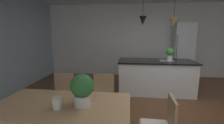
# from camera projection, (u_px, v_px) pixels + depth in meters

# --- Properties ---
(ground_plane) EXTENTS (10.00, 8.40, 0.04)m
(ground_plane) POSITION_uv_depth(u_px,v_px,m) (175.00, 120.00, 3.03)
(ground_plane) COLOR brown
(wall_back_kitchen) EXTENTS (10.00, 0.12, 2.70)m
(wall_back_kitchen) POSITION_uv_depth(u_px,v_px,m) (153.00, 41.00, 5.97)
(wall_back_kitchen) COLOR silver
(wall_back_kitchen) RESTS_ON ground_plane
(dining_table) EXTENTS (1.75, 0.93, 0.72)m
(dining_table) POSITION_uv_depth(u_px,v_px,m) (62.00, 108.00, 2.05)
(dining_table) COLOR tan
(dining_table) RESTS_ON ground_plane
(chair_far_right) EXTENTS (0.41, 0.41, 0.87)m
(chair_far_right) POSITION_uv_depth(u_px,v_px,m) (103.00, 98.00, 2.85)
(chair_far_right) COLOR #A87F56
(chair_far_right) RESTS_ON ground_plane
(chair_far_left) EXTENTS (0.41, 0.41, 0.87)m
(chair_far_left) POSITION_uv_depth(u_px,v_px,m) (62.00, 96.00, 2.94)
(chair_far_left) COLOR #A87F56
(chair_far_left) RESTS_ON ground_plane
(kitchen_island) EXTENTS (2.01, 0.87, 0.91)m
(kitchen_island) POSITION_uv_depth(u_px,v_px,m) (155.00, 76.00, 4.32)
(kitchen_island) COLOR silver
(kitchen_island) RESTS_ON ground_plane
(refrigerator) EXTENTS (0.65, 0.67, 1.97)m
(refrigerator) POSITION_uv_depth(u_px,v_px,m) (182.00, 52.00, 5.54)
(refrigerator) COLOR silver
(refrigerator) RESTS_ON ground_plane
(pendant_over_island_main) EXTENTS (0.19, 0.19, 0.87)m
(pendant_over_island_main) POSITION_uv_depth(u_px,v_px,m) (143.00, 21.00, 4.10)
(pendant_over_island_main) COLOR black
(pendant_over_island_aux) EXTENTS (0.24, 0.24, 0.90)m
(pendant_over_island_aux) POSITION_uv_depth(u_px,v_px,m) (174.00, 22.00, 4.02)
(pendant_over_island_aux) COLOR black
(potted_plant_on_island) EXTENTS (0.21, 0.21, 0.35)m
(potted_plant_on_island) POSITION_uv_depth(u_px,v_px,m) (170.00, 53.00, 4.17)
(potted_plant_on_island) COLOR beige
(potted_plant_on_island) RESTS_ON kitchen_island
(potted_plant_on_table) EXTENTS (0.29, 0.29, 0.41)m
(potted_plant_on_table) POSITION_uv_depth(u_px,v_px,m) (82.00, 88.00, 1.94)
(potted_plant_on_table) COLOR beige
(potted_plant_on_table) RESTS_ON dining_table
(vase_on_dining_table) EXTENTS (0.11, 0.11, 0.14)m
(vase_on_dining_table) POSITION_uv_depth(u_px,v_px,m) (57.00, 103.00, 1.89)
(vase_on_dining_table) COLOR silver
(vase_on_dining_table) RESTS_ON dining_table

